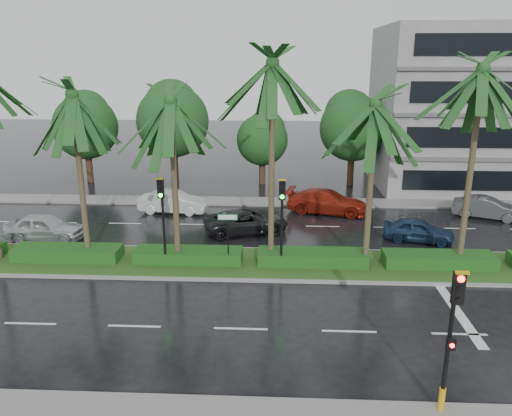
{
  "coord_description": "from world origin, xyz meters",
  "views": [
    {
      "loc": [
        1.34,
        -21.4,
        9.63
      ],
      "look_at": [
        0.26,
        1.5,
        2.75
      ],
      "focal_mm": 35.0,
      "sensor_mm": 36.0,
      "label": 1
    }
  ],
  "objects_px": {
    "street_sign": "(228,227)",
    "car_red": "(327,201)",
    "car_darkgrey": "(246,222)",
    "car_grey": "(487,208)",
    "signal_near": "(451,336)",
    "car_silver": "(45,227)",
    "car_blue": "(418,230)",
    "car_white": "(173,202)",
    "signal_median_left": "(162,209)"
  },
  "relations": [
    {
      "from": "signal_near",
      "to": "car_silver",
      "type": "height_order",
      "value": "signal_near"
    },
    {
      "from": "street_sign",
      "to": "car_red",
      "type": "bearing_deg",
      "value": 59.46
    },
    {
      "from": "car_silver",
      "to": "street_sign",
      "type": "bearing_deg",
      "value": -106.79
    },
    {
      "from": "car_darkgrey",
      "to": "car_white",
      "type": "bearing_deg",
      "value": 36.06
    },
    {
      "from": "street_sign",
      "to": "car_silver",
      "type": "xyz_separation_m",
      "value": [
        -10.5,
        3.52,
        -1.4
      ]
    },
    {
      "from": "car_red",
      "to": "car_blue",
      "type": "distance_m",
      "value": 6.77
    },
    {
      "from": "signal_median_left",
      "to": "car_red",
      "type": "bearing_deg",
      "value": 48.19
    },
    {
      "from": "street_sign",
      "to": "car_darkgrey",
      "type": "bearing_deg",
      "value": 84.52
    },
    {
      "from": "signal_near",
      "to": "street_sign",
      "type": "relative_size",
      "value": 1.68
    },
    {
      "from": "street_sign",
      "to": "signal_near",
      "type": "bearing_deg",
      "value": -54.66
    },
    {
      "from": "street_sign",
      "to": "car_blue",
      "type": "bearing_deg",
      "value": 23.07
    },
    {
      "from": "car_darkgrey",
      "to": "car_grey",
      "type": "distance_m",
      "value": 15.29
    },
    {
      "from": "street_sign",
      "to": "car_white",
      "type": "relative_size",
      "value": 0.6
    },
    {
      "from": "street_sign",
      "to": "car_grey",
      "type": "xyz_separation_m",
      "value": [
        15.4,
        8.63,
        -1.45
      ]
    },
    {
      "from": "car_red",
      "to": "street_sign",
      "type": "bearing_deg",
      "value": 162.56
    },
    {
      "from": "signal_near",
      "to": "car_white",
      "type": "height_order",
      "value": "signal_near"
    },
    {
      "from": "car_silver",
      "to": "car_grey",
      "type": "xyz_separation_m",
      "value": [
        25.9,
        5.11,
        -0.05
      ]
    },
    {
      "from": "car_darkgrey",
      "to": "signal_near",
      "type": "bearing_deg",
      "value": -174.24
    },
    {
      "from": "car_white",
      "to": "car_blue",
      "type": "height_order",
      "value": "car_white"
    },
    {
      "from": "street_sign",
      "to": "car_red",
      "type": "distance_m",
      "value": 10.91
    },
    {
      "from": "car_silver",
      "to": "car_blue",
      "type": "bearing_deg",
      "value": -86.19
    },
    {
      "from": "signal_near",
      "to": "car_darkgrey",
      "type": "bearing_deg",
      "value": 113.31
    },
    {
      "from": "car_blue",
      "to": "car_grey",
      "type": "distance_m",
      "value": 6.95
    },
    {
      "from": "car_blue",
      "to": "signal_median_left",
      "type": "bearing_deg",
      "value": 123.61
    },
    {
      "from": "signal_near",
      "to": "car_blue",
      "type": "bearing_deg",
      "value": 78.01
    },
    {
      "from": "car_white",
      "to": "car_red",
      "type": "relative_size",
      "value": 0.84
    },
    {
      "from": "car_grey",
      "to": "street_sign",
      "type": "bearing_deg",
      "value": 141.36
    },
    {
      "from": "car_red",
      "to": "car_darkgrey",
      "type": "bearing_deg",
      "value": 142.49
    },
    {
      "from": "signal_median_left",
      "to": "car_white",
      "type": "bearing_deg",
      "value": 99.38
    },
    {
      "from": "car_silver",
      "to": "car_grey",
      "type": "distance_m",
      "value": 26.4
    },
    {
      "from": "car_darkgrey",
      "to": "car_red",
      "type": "bearing_deg",
      "value": -68.17
    },
    {
      "from": "signal_median_left",
      "to": "street_sign",
      "type": "bearing_deg",
      "value": 3.47
    },
    {
      "from": "signal_median_left",
      "to": "car_red",
      "type": "height_order",
      "value": "signal_median_left"
    },
    {
      "from": "signal_near",
      "to": "car_darkgrey",
      "type": "relative_size",
      "value": 0.91
    },
    {
      "from": "signal_near",
      "to": "signal_median_left",
      "type": "xyz_separation_m",
      "value": [
        -10.0,
        9.69,
        0.49
      ]
    },
    {
      "from": "street_sign",
      "to": "car_darkgrey",
      "type": "xyz_separation_m",
      "value": [
        0.5,
        5.22,
        -1.46
      ]
    },
    {
      "from": "car_silver",
      "to": "car_blue",
      "type": "xyz_separation_m",
      "value": [
        20.5,
        0.74,
        -0.08
      ]
    },
    {
      "from": "street_sign",
      "to": "signal_median_left",
      "type": "bearing_deg",
      "value": -176.53
    },
    {
      "from": "signal_near",
      "to": "signal_median_left",
      "type": "relative_size",
      "value": 1.0
    },
    {
      "from": "car_darkgrey",
      "to": "car_red",
      "type": "height_order",
      "value": "car_red"
    },
    {
      "from": "signal_near",
      "to": "car_white",
      "type": "bearing_deg",
      "value": 121.49
    },
    {
      "from": "car_silver",
      "to": "car_grey",
      "type": "bearing_deg",
      "value": -77.09
    },
    {
      "from": "street_sign",
      "to": "car_grey",
      "type": "distance_m",
      "value": 17.72
    },
    {
      "from": "car_white",
      "to": "car_darkgrey",
      "type": "distance_m",
      "value": 6.21
    },
    {
      "from": "signal_median_left",
      "to": "car_darkgrey",
      "type": "xyz_separation_m",
      "value": [
        3.5,
        5.4,
        -2.33
      ]
    },
    {
      "from": "car_white",
      "to": "car_grey",
      "type": "xyz_separation_m",
      "value": [
        19.9,
        -0.27,
        -0.05
      ]
    },
    {
      "from": "street_sign",
      "to": "car_white",
      "type": "bearing_deg",
      "value": 116.82
    },
    {
      "from": "signal_near",
      "to": "car_grey",
      "type": "height_order",
      "value": "signal_near"
    },
    {
      "from": "street_sign",
      "to": "car_darkgrey",
      "type": "distance_m",
      "value": 5.44
    },
    {
      "from": "car_silver",
      "to": "car_red",
      "type": "height_order",
      "value": "car_red"
    }
  ]
}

